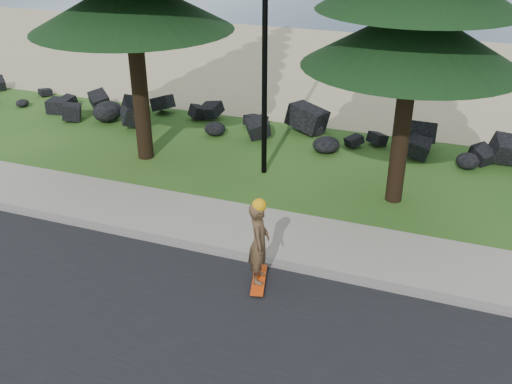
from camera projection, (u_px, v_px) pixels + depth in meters
ground at (216, 229)px, 12.69m from camera, size 160.00×160.00×0.00m
road at (100, 367)px, 8.93m from camera, size 160.00×7.00×0.02m
kerb at (199, 248)px, 11.92m from camera, size 160.00×0.20×0.10m
sidewalk at (220, 223)px, 12.84m from camera, size 160.00×2.00×0.08m
beach_sand at (350, 68)px, 24.80m from camera, size 160.00×15.00×0.01m
seawall_boulders at (290, 141)px, 17.37m from camera, size 60.00×2.40×1.10m
lamp_post at (265, 14)px, 13.48m from camera, size 0.25×0.14×8.14m
skateboarder at (259, 243)px, 10.47m from camera, size 0.53×1.01×1.82m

